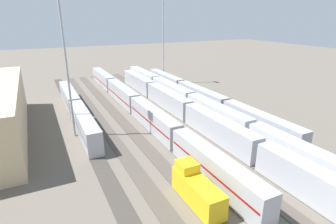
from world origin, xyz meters
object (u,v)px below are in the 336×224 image
train_on_track_1 (217,115)px  train_on_track_4 (136,105)px  train_on_track_7 (76,109)px  light_mast_1 (64,48)px  train_on_track_2 (189,112)px  light_mast_0 (163,30)px  train_on_track_5 (196,189)px  train_on_track_0 (201,97)px

train_on_track_1 → train_on_track_4: (16.02, 15.00, -0.02)m
train_on_track_4 → train_on_track_7: 15.44m
train_on_track_1 → light_mast_1: light_mast_1 is taller
train_on_track_4 → train_on_track_7: same height
train_on_track_2 → light_mast_0: light_mast_0 is taller
light_mast_0 → light_mast_1: bearing=133.3°
train_on_track_1 → light_mast_1: bearing=75.0°
train_on_track_1 → train_on_track_4: bearing=43.1°
train_on_track_5 → train_on_track_7: bearing=13.2°
train_on_track_5 → light_mast_1: light_mast_1 is taller
train_on_track_5 → train_on_track_7: (42.51, 10.00, 0.46)m
train_on_track_0 → train_on_track_7: 35.33m
train_on_track_5 → light_mast_1: bearing=21.0°
train_on_track_0 → train_on_track_1: bearing=161.4°
train_on_track_2 → train_on_track_7: bearing=58.8°
light_mast_0 → light_mast_1: 54.26m
train_on_track_5 → train_on_track_4: bearing=-7.3°
light_mast_0 → train_on_track_2: bearing=163.2°
train_on_track_0 → train_on_track_4: 20.04m
train_on_track_5 → light_mast_1: size_ratio=0.33×
train_on_track_4 → light_mast_0: (29.72, -22.41, 17.85)m
train_on_track_2 → train_on_track_4: size_ratio=1.00×
train_on_track_0 → light_mast_1: size_ratio=2.34×
train_on_track_4 → light_mast_1: size_ratio=3.14×
train_on_track_0 → train_on_track_7: (4.84, 35.00, -0.00)m
train_on_track_7 → light_mast_1: (-11.10, 2.09, 16.48)m
train_on_track_2 → light_mast_0: bearing=-16.8°
train_on_track_2 → train_on_track_7: 29.21m
train_on_track_0 → light_mast_0: bearing=-4.5°
train_on_track_4 → train_on_track_7: size_ratio=2.03×
train_on_track_4 → light_mast_0: light_mast_0 is taller
light_mast_1 → train_on_track_2: bearing=-98.4°
train_on_track_2 → train_on_track_7: same height
light_mast_1 → train_on_track_7: bearing=-10.6°
train_on_track_4 → train_on_track_7: (3.64, 15.00, 0.02)m
train_on_track_1 → light_mast_0: (45.74, -7.41, 17.83)m
train_on_track_1 → light_mast_0: 49.65m
train_on_track_2 → light_mast_1: light_mast_1 is taller
train_on_track_1 → train_on_track_7: size_ratio=2.54×
train_on_track_7 → light_mast_1: light_mast_1 is taller
train_on_track_2 → train_on_track_5: bearing=151.3°
train_on_track_1 → train_on_track_5: same height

